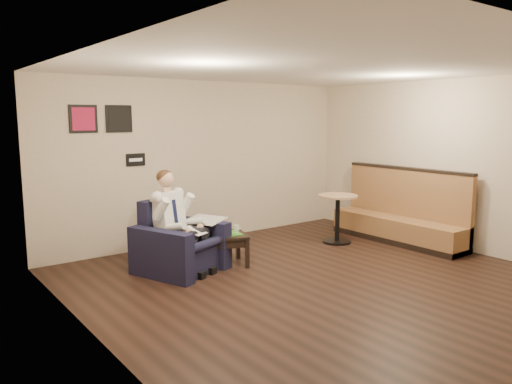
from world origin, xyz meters
TOP-DOWN VIEW (x-y plane):
  - ground at (0.00, 0.00)m, footprint 6.00×6.00m
  - wall_back at (0.00, 3.00)m, footprint 6.00×0.02m
  - wall_left at (-3.00, 0.00)m, footprint 0.02×6.00m
  - wall_right at (3.00, 0.00)m, footprint 0.02×6.00m
  - ceiling at (0.00, 0.00)m, footprint 6.00×6.00m
  - seating_sign at (-1.30, 2.98)m, footprint 0.32×0.02m
  - art_print_left at (-2.10, 2.98)m, footprint 0.42×0.03m
  - art_print_right at (-1.55, 2.98)m, footprint 0.42×0.03m
  - armchair at (-1.27, 1.59)m, footprint 1.34×1.34m
  - seated_man at (-1.22, 1.47)m, footprint 0.96×1.15m
  - lap_papers at (-1.18, 1.37)m, footprint 0.35×0.39m
  - newspaper at (-0.84, 1.64)m, footprint 0.62×0.68m
  - side_table at (-0.58, 1.47)m, footprint 0.73×0.73m
  - green_folder at (-0.62, 1.46)m, footprint 0.53×0.42m
  - coffee_mug at (-0.36, 1.52)m, footprint 0.11×0.11m
  - smartphone at (-0.48, 1.61)m, footprint 0.16×0.14m
  - banquette at (2.59, 0.80)m, footprint 0.60×2.50m
  - cafe_table at (1.70, 1.40)m, footprint 0.75×0.75m

SIDE VIEW (x-z plane):
  - ground at x=0.00m, z-range 0.00..0.00m
  - side_table at x=-0.58m, z-range 0.00..0.47m
  - cafe_table at x=1.70m, z-range 0.00..0.84m
  - smartphone at x=-0.48m, z-range 0.47..0.48m
  - green_folder at x=-0.62m, z-range 0.47..0.48m
  - armchair at x=-1.27m, z-range 0.00..1.01m
  - coffee_mug at x=-0.36m, z-range 0.47..0.57m
  - lap_papers at x=-1.18m, z-range 0.61..0.62m
  - banquette at x=2.59m, z-range 0.00..1.28m
  - newspaper at x=-0.84m, z-range 0.68..0.69m
  - seated_man at x=-1.22m, z-range 0.00..1.38m
  - wall_back at x=0.00m, z-range 0.00..2.80m
  - wall_left at x=-3.00m, z-range 0.00..2.80m
  - wall_right at x=3.00m, z-range 0.00..2.80m
  - seating_sign at x=-1.30m, z-range 1.40..1.60m
  - art_print_left at x=-2.10m, z-range 1.94..2.36m
  - art_print_right at x=-1.55m, z-range 1.94..2.36m
  - ceiling at x=0.00m, z-range 2.79..2.81m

